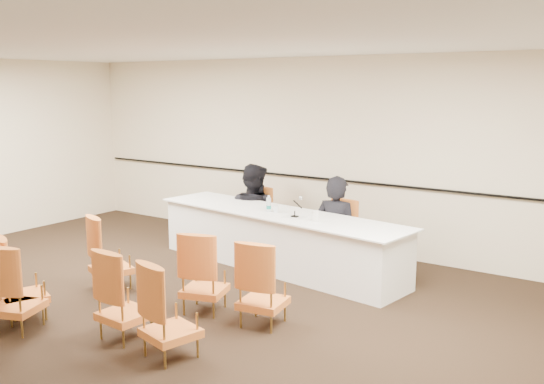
% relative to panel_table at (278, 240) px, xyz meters
% --- Properties ---
extents(floor, '(10.00, 10.00, 0.00)m').
position_rel_panel_table_xyz_m(floor, '(-0.02, -2.58, -0.40)').
color(floor, black).
rests_on(floor, ground).
extents(ceiling, '(10.00, 10.00, 0.00)m').
position_rel_panel_table_xyz_m(ceiling, '(-0.02, -2.58, 2.60)').
color(ceiling, white).
rests_on(ceiling, ground).
extents(wall_back, '(10.00, 0.04, 3.00)m').
position_rel_panel_table_xyz_m(wall_back, '(-0.02, 1.42, 1.10)').
color(wall_back, beige).
rests_on(wall_back, ground).
extents(wall_rail, '(9.80, 0.04, 0.03)m').
position_rel_panel_table_xyz_m(wall_rail, '(-0.02, 1.38, 0.70)').
color(wall_rail, black).
rests_on(wall_rail, wall_back).
extents(panel_table, '(4.10, 1.44, 0.80)m').
position_rel_panel_table_xyz_m(panel_table, '(0.00, 0.00, 0.00)').
color(panel_table, white).
rests_on(panel_table, ground).
extents(panelist_main, '(0.68, 0.48, 1.77)m').
position_rel_panel_table_xyz_m(panelist_main, '(0.65, 0.51, 0.03)').
color(panelist_main, black).
rests_on(panelist_main, ground).
extents(panelist_main_chair, '(0.56, 0.56, 0.95)m').
position_rel_panel_table_xyz_m(panelist_main_chair, '(0.65, 0.51, 0.07)').
color(panelist_main_chair, orange).
rests_on(panelist_main_chair, ground).
extents(panelist_second, '(0.88, 0.69, 1.81)m').
position_rel_panel_table_xyz_m(panelist_second, '(-0.96, 0.72, 0.04)').
color(panelist_second, black).
rests_on(panelist_second, ground).
extents(panelist_second_chair, '(0.56, 0.56, 0.95)m').
position_rel_panel_table_xyz_m(panelist_second_chair, '(-0.96, 0.72, 0.07)').
color(panelist_second_chair, orange).
rests_on(panelist_second_chair, ground).
extents(papers, '(0.32, 0.25, 0.00)m').
position_rel_panel_table_xyz_m(papers, '(0.36, -0.15, 0.40)').
color(papers, silver).
rests_on(papers, panel_table).
extents(microphone, '(0.10, 0.20, 0.27)m').
position_rel_panel_table_xyz_m(microphone, '(0.36, -0.14, 0.54)').
color(microphone, black).
rests_on(microphone, panel_table).
extents(water_bottle, '(0.08, 0.08, 0.23)m').
position_rel_panel_table_xyz_m(water_bottle, '(-0.13, -0.04, 0.52)').
color(water_bottle, '#18877C').
rests_on(water_bottle, panel_table).
extents(drinking_glass, '(0.09, 0.09, 0.10)m').
position_rel_panel_table_xyz_m(drinking_glass, '(-0.03, -0.02, 0.45)').
color(drinking_glass, white).
rests_on(drinking_glass, panel_table).
extents(coffee_cup, '(0.11, 0.11, 0.14)m').
position_rel_panel_table_xyz_m(coffee_cup, '(0.73, -0.22, 0.47)').
color(coffee_cup, white).
rests_on(coffee_cup, panel_table).
extents(aud_chair_front_left, '(0.65, 0.65, 0.95)m').
position_rel_panel_table_xyz_m(aud_chair_front_left, '(-1.26, -1.94, 0.07)').
color(aud_chair_front_left, orange).
rests_on(aud_chair_front_left, ground).
extents(aud_chair_front_mid, '(0.63, 0.63, 0.95)m').
position_rel_panel_table_xyz_m(aud_chair_front_mid, '(0.25, -1.88, 0.07)').
color(aud_chair_front_mid, orange).
rests_on(aud_chair_front_mid, ground).
extents(aud_chair_front_right, '(0.58, 0.58, 0.95)m').
position_rel_panel_table_xyz_m(aud_chair_front_right, '(1.03, -1.82, 0.07)').
color(aud_chair_front_right, orange).
rests_on(aud_chair_front_right, ground).
extents(aud_chair_back_left, '(0.65, 0.65, 0.95)m').
position_rel_panel_table_xyz_m(aud_chair_back_left, '(-1.26, -3.18, 0.07)').
color(aud_chair_back_left, orange).
rests_on(aud_chair_back_left, ground).
extents(aud_chair_back_mid, '(0.53, 0.53, 0.95)m').
position_rel_panel_table_xyz_m(aud_chair_back_mid, '(0.07, -2.90, 0.07)').
color(aud_chair_back_mid, orange).
rests_on(aud_chair_back_mid, ground).
extents(aud_chair_back_right, '(0.61, 0.61, 0.95)m').
position_rel_panel_table_xyz_m(aud_chair_back_right, '(0.76, -2.97, 0.07)').
color(aud_chair_back_right, orange).
rests_on(aud_chair_back_right, ground).
extents(aud_chair_extra, '(0.64, 0.64, 0.95)m').
position_rel_panel_table_xyz_m(aud_chair_extra, '(-1.04, -3.40, 0.07)').
color(aud_chair_extra, orange).
rests_on(aud_chair_extra, ground).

